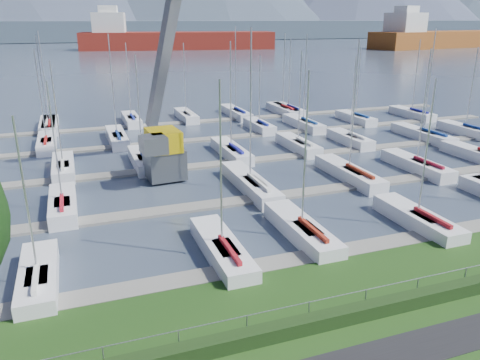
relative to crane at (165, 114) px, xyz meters
name	(u,v)px	position (x,y,z in m)	size (l,w,h in m)	color
water	(85,46)	(2.50, 235.32, -5.73)	(800.00, 540.00, 0.20)	#3D495A
hedge	(332,319)	(2.50, -25.08, -4.98)	(80.00, 0.70, 0.70)	#1C3312
fence	(329,298)	(2.50, -24.68, -4.13)	(0.04, 0.04, 80.00)	gray
foothill	(80,30)	(2.50, 305.32, 0.67)	(900.00, 80.00, 12.00)	#41505F
docks	(191,167)	(2.50, 1.32, -5.55)	(90.00, 41.60, 0.25)	slate
crane	(165,114)	(0.00, 0.00, 0.00)	(5.95, 13.23, 22.35)	#56595D
cargo_ship_mid	(169,41)	(38.41, 185.10, -1.68)	(90.44, 33.12, 21.50)	maroon
cargo_ship_east	(445,39)	(171.50, 154.29, -1.74)	(96.65, 32.61, 21.50)	brown
sailboat_fleet	(171,105)	(1.32, 3.76, 0.05)	(74.74, 49.59, 13.21)	#2032A3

